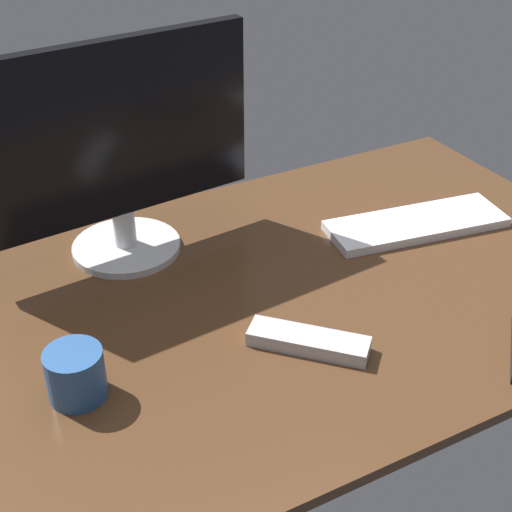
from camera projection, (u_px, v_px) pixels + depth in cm
name	position (u px, v px, depth cm)	size (l,w,h in cm)	color
desk	(274.00, 298.00, 134.76)	(140.00, 84.00, 2.00)	#4C301C
monitor	(116.00, 148.00, 134.96)	(53.80, 21.17, 41.68)	silver
keyboard	(416.00, 224.00, 153.55)	(37.49, 12.31, 1.86)	white
tv_remote	(308.00, 341.00, 120.93)	(19.82, 5.46, 2.57)	#B7B7BC
coffee_mug	(76.00, 374.00, 110.16)	(8.84, 8.84, 8.11)	#28518C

